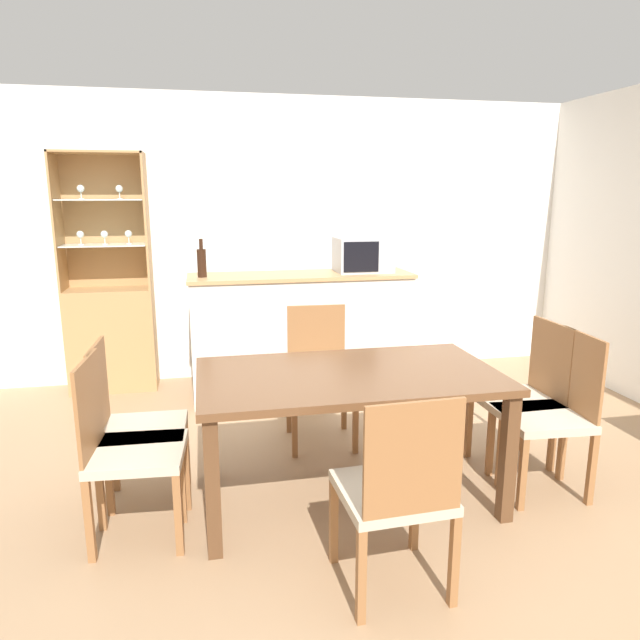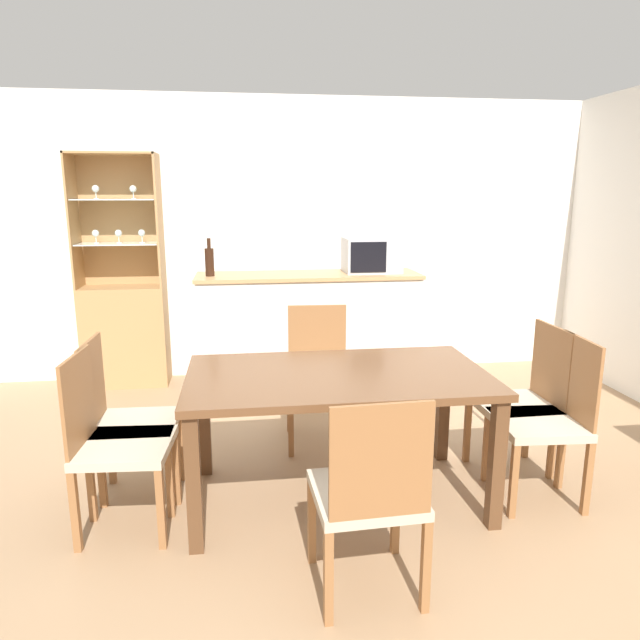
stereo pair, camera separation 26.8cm
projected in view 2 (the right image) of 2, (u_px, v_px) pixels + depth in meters
ground_plane at (376, 514)px, 3.08m from camera, size 18.00×18.00×0.00m
wall_back at (315, 239)px, 5.35m from camera, size 6.80×0.06×2.55m
kitchen_counter at (309, 335)px, 4.84m from camera, size 1.85×0.53×1.04m
display_cabinet at (125, 318)px, 5.08m from camera, size 0.73×0.35×2.03m
dining_table at (338, 388)px, 3.11m from camera, size 1.63×0.92×0.74m
dining_chair_side_right_far at (523, 402)px, 3.44m from camera, size 0.45×0.45×0.93m
dining_chair_side_right_near at (547, 419)px, 3.17m from camera, size 0.47×0.47×0.93m
dining_chair_side_left_near at (115, 443)px, 2.87m from camera, size 0.48×0.48×0.93m
dining_chair_head_near at (369, 494)px, 2.38m from camera, size 0.46×0.46×0.93m
dining_chair_head_far at (319, 376)px, 3.93m from camera, size 0.47×0.47×0.93m
dining_chair_side_left_far at (126, 422)px, 3.13m from camera, size 0.46×0.46×0.93m
microwave at (371, 255)px, 4.80m from camera, size 0.46×0.35×0.29m
wine_bottle at (210, 261)px, 4.57m from camera, size 0.07×0.07×0.30m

